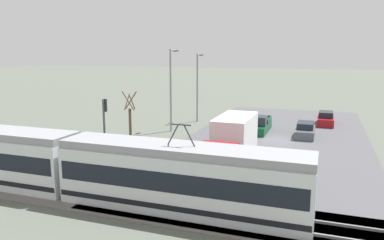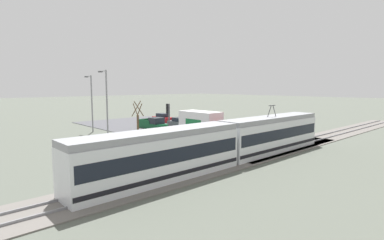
# 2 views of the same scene
# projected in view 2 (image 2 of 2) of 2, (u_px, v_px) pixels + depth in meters

# --- Properties ---
(ground_plane) EXTENTS (320.00, 320.00, 0.00)m
(ground_plane) POSITION_uv_depth(u_px,v_px,m) (178.00, 130.00, 45.65)
(ground_plane) COLOR #565B51
(road_surface) EXTENTS (16.89, 40.10, 0.08)m
(road_surface) POSITION_uv_depth(u_px,v_px,m) (178.00, 130.00, 45.65)
(road_surface) COLOR #4C4C51
(road_surface) RESTS_ON ground
(rail_bed) EXTENTS (72.46, 4.40, 0.22)m
(rail_bed) POSITION_uv_depth(u_px,v_px,m) (285.00, 147.00, 32.39)
(rail_bed) COLOR slate
(rail_bed) RESTS_ON ground
(light_rail_tram) EXTENTS (27.52, 2.73, 4.65)m
(light_rail_tram) POSITION_uv_depth(u_px,v_px,m) (226.00, 143.00, 25.68)
(light_rail_tram) COLOR silver
(light_rail_tram) RESTS_ON ground
(box_truck) EXTENTS (2.59, 9.63, 3.35)m
(box_truck) POSITION_uv_depth(u_px,v_px,m) (208.00, 126.00, 37.51)
(box_truck) COLOR maroon
(box_truck) RESTS_ON ground
(pickup_truck) EXTENTS (1.97, 5.44, 1.77)m
(pickup_truck) POSITION_uv_depth(u_px,v_px,m) (154.00, 124.00, 46.30)
(pickup_truck) COLOR #0C4723
(pickup_truck) RESTS_ON ground
(sedan_car_0) EXTENTS (1.80, 4.58, 1.43)m
(sedan_car_0) POSITION_uv_depth(u_px,v_px,m) (180.00, 123.00, 49.06)
(sedan_car_0) COLOR #4C5156
(sedan_car_0) RESTS_ON ground
(sedan_car_1) EXTENTS (1.79, 4.39, 1.54)m
(sedan_car_1) POSITION_uv_depth(u_px,v_px,m) (163.00, 118.00, 55.51)
(sedan_car_1) COLOR maroon
(sedan_car_1) RESTS_ON ground
(traffic_light_pole) EXTENTS (0.28, 0.47, 4.96)m
(traffic_light_pole) POSITION_uv_depth(u_px,v_px,m) (169.00, 122.00, 28.88)
(traffic_light_pole) COLOR #47474C
(traffic_light_pole) RESTS_ON ground
(street_tree) EXTENTS (1.20, 1.00, 5.09)m
(street_tree) POSITION_uv_depth(u_px,v_px,m) (138.00, 127.00, 32.10)
(street_tree) COLOR brown
(street_tree) RESTS_ON ground
(street_lamp_near_crossing) EXTENTS (0.36, 1.95, 8.69)m
(street_lamp_near_crossing) POSITION_uv_depth(u_px,v_px,m) (106.00, 99.00, 38.10)
(street_lamp_near_crossing) COLOR gray
(street_lamp_near_crossing) RESTS_ON ground
(street_lamp_mid_block) EXTENTS (0.36, 1.95, 8.19)m
(street_lamp_mid_block) POSITION_uv_depth(u_px,v_px,m) (91.00, 99.00, 43.27)
(street_lamp_mid_block) COLOR gray
(street_lamp_mid_block) RESTS_ON ground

